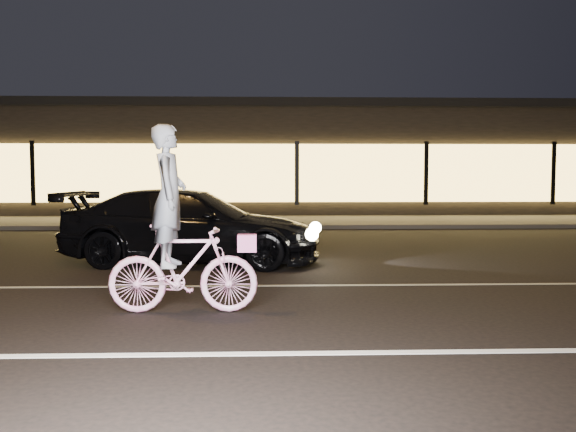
{
  "coord_description": "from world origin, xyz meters",
  "views": [
    {
      "loc": [
        -1.12,
        -7.32,
        1.7
      ],
      "look_at": [
        -0.83,
        0.6,
        1.13
      ],
      "focal_mm": 40.0,
      "sensor_mm": 36.0,
      "label": 1
    }
  ],
  "objects": [
    {
      "name": "storefront",
      "position": [
        0.0,
        18.97,
        2.15
      ],
      "size": [
        25.4,
        8.42,
        4.2
      ],
      "color": "black",
      "rests_on": "ground"
    },
    {
      "name": "cyclist",
      "position": [
        -2.13,
        0.26,
        0.79
      ],
      "size": [
        1.77,
        0.61,
        2.23
      ],
      "rotation": [
        0.0,
        0.0,
        1.57
      ],
      "color": "#F44FA8",
      "rests_on": "ground"
    },
    {
      "name": "sidewalk",
      "position": [
        0.0,
        13.0,
        0.06
      ],
      "size": [
        30.0,
        4.0,
        0.12
      ],
      "primitive_type": "cube",
      "color": "#383533",
      "rests_on": "ground"
    },
    {
      "name": "ground",
      "position": [
        0.0,
        0.0,
        0.0
      ],
      "size": [
        90.0,
        90.0,
        0.0
      ],
      "primitive_type": "plane",
      "color": "black",
      "rests_on": "ground"
    },
    {
      "name": "sedan",
      "position": [
        -2.45,
        4.32,
        0.68
      ],
      "size": [
        4.86,
        2.47,
        1.35
      ],
      "rotation": [
        0.0,
        0.0,
        1.44
      ],
      "color": "black",
      "rests_on": "ground"
    },
    {
      "name": "lane_stripe_far",
      "position": [
        0.0,
        2.0,
        0.0
      ],
      "size": [
        60.0,
        0.1,
        0.01
      ],
      "primitive_type": "cube",
      "color": "gray",
      "rests_on": "ground"
    },
    {
      "name": "lane_stripe_near",
      "position": [
        0.0,
        -1.5,
        0.0
      ],
      "size": [
        60.0,
        0.12,
        0.01
      ],
      "primitive_type": "cube",
      "color": "silver",
      "rests_on": "ground"
    }
  ]
}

